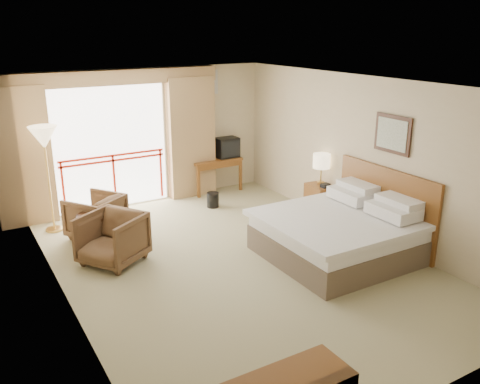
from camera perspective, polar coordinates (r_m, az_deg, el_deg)
floor at (r=7.87m, az=-0.34°, el=-7.92°), size 7.00×7.00×0.00m
ceiling at (r=7.12m, az=-0.38°, el=12.02°), size 7.00×7.00×0.00m
wall_back at (r=10.47m, az=-10.12°, el=6.22°), size 5.00×0.00×5.00m
wall_front at (r=4.89m, az=21.03°, el=-8.66°), size 5.00×0.00×5.00m
wall_left at (r=6.55m, az=-19.61°, el=-1.72°), size 0.00×7.00×7.00m
wall_right at (r=8.86m, az=13.78°, el=3.84°), size 0.00×7.00×7.00m
balcony_door at (r=10.23m, az=-14.22°, el=4.82°), size 2.40×0.00×2.40m
balcony_railing at (r=10.31m, az=-14.03°, el=2.70°), size 2.09×0.03×1.02m
curtain_left at (r=9.78m, az=-23.29°, el=3.59°), size 1.00×0.26×2.50m
curtain_right at (r=10.67m, az=-5.51°, el=6.10°), size 1.00×0.26×2.50m
valance at (r=9.93m, az=-14.66°, el=12.31°), size 4.40×0.22×0.28m
hvac_vent at (r=10.80m, az=-3.76°, el=12.20°), size 0.50×0.04×0.50m
bed at (r=8.09m, az=11.06°, el=-4.61°), size 2.13×2.06×0.97m
headboard at (r=8.63m, az=15.99°, el=-1.58°), size 0.06×2.10×1.30m
framed_art at (r=8.33m, az=16.75°, el=6.23°), size 0.04×0.72×0.60m
nightstand at (r=9.67m, az=9.11°, el=-1.03°), size 0.49×0.57×0.65m
table_lamp at (r=9.49m, az=9.14°, el=3.39°), size 0.32×0.32×0.56m
phone at (r=9.42m, az=9.56°, el=0.72°), size 0.17×0.13×0.07m
desk at (r=11.10m, az=-2.97°, el=3.01°), size 1.12×0.54×0.73m
tv at (r=11.10m, az=-1.49°, el=5.02°), size 0.48×0.38×0.44m
coffee_maker at (r=10.84m, az=-4.51°, el=4.13°), size 0.15×0.15×0.24m
cup at (r=10.87m, az=-3.68°, el=3.83°), size 0.08×0.08×0.11m
wastebasket at (r=10.17m, az=-3.06°, el=-0.89°), size 0.25×0.25×0.30m
armchair_far at (r=9.15m, az=-15.70°, el=-4.80°), size 1.12×1.12×0.74m
armchair_near at (r=8.11m, az=-13.94°, el=-7.67°), size 1.18×1.17×0.78m
side_table at (r=8.52m, az=-16.06°, el=-3.65°), size 0.54×0.54×0.58m
book at (r=8.45m, az=-16.17°, el=-2.46°), size 0.18×0.22×0.02m
floor_lamp at (r=9.20m, az=-21.16°, el=5.31°), size 0.48×0.48×1.87m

